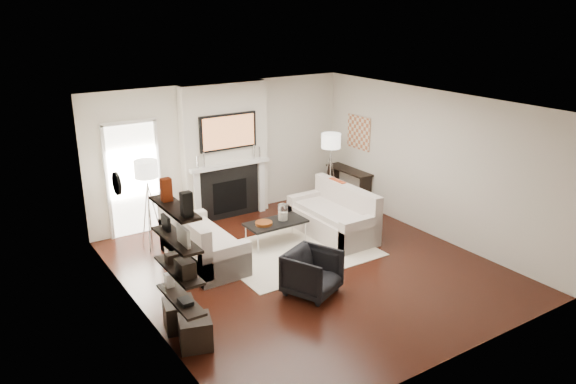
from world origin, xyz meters
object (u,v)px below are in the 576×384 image
loveseat_left_base (204,251)px  lamp_right_shade (331,141)px  armchair (312,271)px  lamp_left_shade (146,169)px  coffee_table (276,223)px  loveseat_right_base (332,224)px  ottoman_near (180,315)px

loveseat_left_base → lamp_right_shade: 3.74m
armchair → lamp_right_shade: lamp_right_shade is taller
lamp_left_shade → lamp_right_shade: bearing=-1.3°
lamp_right_shade → coffee_table: bearing=-153.3°
loveseat_left_base → armchair: armchair is taller
armchair → loveseat_right_base: bearing=20.8°
coffee_table → ottoman_near: 3.06m
coffee_table → ottoman_near: size_ratio=2.75×
armchair → coffee_table: bearing=50.1°
loveseat_left_base → loveseat_right_base: same height
loveseat_left_base → coffee_table: (1.43, -0.00, 0.19)m
loveseat_right_base → lamp_right_shade: size_ratio=4.50×
loveseat_right_base → lamp_right_shade: bearing=54.6°
loveseat_left_base → lamp_left_shade: (-0.51, 1.08, 1.24)m
coffee_table → lamp_left_shade: bearing=150.8°
loveseat_right_base → lamp_left_shade: lamp_left_shade is taller
loveseat_left_base → coffee_table: same height
lamp_left_shade → lamp_right_shade: 3.90m
loveseat_left_base → ottoman_near: (-1.13, -1.67, -0.01)m
lamp_left_shade → loveseat_left_base: bearing=-64.7°
armchair → lamp_left_shade: 3.43m
loveseat_left_base → lamp_right_shade: (3.39, 0.99, 1.24)m
loveseat_left_base → lamp_left_shade: size_ratio=4.50×
loveseat_left_base → lamp_right_shade: size_ratio=4.50×
loveseat_right_base → lamp_right_shade: lamp_right_shade is taller
loveseat_right_base → armchair: (-1.61, -1.61, 0.16)m
loveseat_left_base → armchair: (0.91, -1.86, 0.16)m
loveseat_right_base → coffee_table: size_ratio=1.64×
armchair → lamp_left_shade: bearing=91.4°
loveseat_left_base → armchair: size_ratio=2.44×
loveseat_right_base → coffee_table: (-1.09, 0.24, 0.19)m
loveseat_right_base → lamp_left_shade: (-3.02, 1.32, 1.24)m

